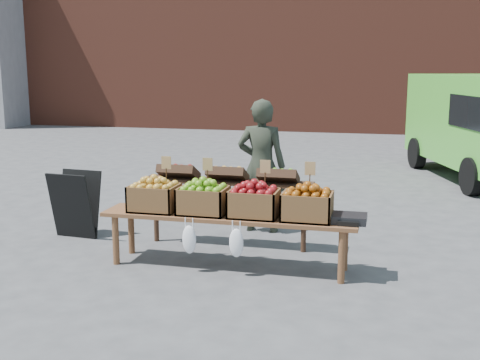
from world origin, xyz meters
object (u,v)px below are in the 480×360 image
(chalkboard_sign, at_px, (75,204))
(display_bench, at_px, (229,241))
(crate_russet_pears, at_px, (203,200))
(weighing_scale, at_px, (349,218))
(crate_red_apples, at_px, (254,203))
(vendor, at_px, (261,166))
(back_table, at_px, (228,203))
(crate_green_apples, at_px, (307,206))
(crate_golden_apples, at_px, (154,198))

(chalkboard_sign, xyz_separation_m, display_bench, (2.14, -0.64, -0.13))
(crate_russet_pears, xyz_separation_m, weighing_scale, (1.52, 0.00, -0.10))
(crate_red_apples, relative_size, weighing_scale, 1.47)
(vendor, height_order, crate_red_apples, vendor)
(chalkboard_sign, distance_m, back_table, 1.94)
(crate_green_apples, bearing_deg, vendor, 117.97)
(vendor, relative_size, crate_russet_pears, 3.40)
(crate_red_apples, xyz_separation_m, crate_green_apples, (0.55, 0.00, 0.00))
(vendor, height_order, back_table, vendor)
(display_bench, height_order, crate_red_apples, crate_red_apples)
(crate_golden_apples, bearing_deg, weighing_scale, 0.00)
(crate_golden_apples, xyz_separation_m, crate_green_apples, (1.65, 0.00, 0.00))
(crate_golden_apples, bearing_deg, crate_green_apples, 0.00)
(display_bench, height_order, crate_russet_pears, crate_russet_pears)
(back_table, height_order, display_bench, back_table)
(display_bench, distance_m, crate_golden_apples, 0.93)
(vendor, height_order, crate_golden_apples, vendor)
(crate_golden_apples, xyz_separation_m, crate_russet_pears, (0.55, 0.00, 0.00))
(chalkboard_sign, distance_m, weighing_scale, 3.45)
(chalkboard_sign, height_order, crate_red_apples, crate_red_apples)
(crate_green_apples, height_order, weighing_scale, crate_green_apples)
(display_bench, bearing_deg, crate_russet_pears, 180.00)
(crate_red_apples, bearing_deg, crate_green_apples, 0.00)
(crate_red_apples, bearing_deg, weighing_scale, 0.00)
(display_bench, distance_m, crate_green_apples, 0.93)
(vendor, xyz_separation_m, display_bench, (-0.03, -1.49, -0.57))
(crate_red_apples, bearing_deg, display_bench, 180.00)
(chalkboard_sign, bearing_deg, crate_russet_pears, -13.91)
(display_bench, distance_m, crate_russet_pears, 0.51)
(crate_green_apples, bearing_deg, back_table, 145.04)
(back_table, relative_size, display_bench, 0.78)
(vendor, relative_size, weighing_scale, 5.01)
(chalkboard_sign, bearing_deg, weighing_scale, -5.68)
(chalkboard_sign, height_order, display_bench, chalkboard_sign)
(back_table, distance_m, display_bench, 0.78)
(crate_russet_pears, bearing_deg, vendor, 78.27)
(crate_red_apples, height_order, weighing_scale, crate_red_apples)
(vendor, height_order, crate_green_apples, vendor)
(chalkboard_sign, bearing_deg, vendor, 26.38)
(crate_red_apples, xyz_separation_m, weighing_scale, (0.98, 0.00, -0.10))
(display_bench, xyz_separation_m, crate_golden_apples, (-0.82, 0.00, 0.42))
(back_table, xyz_separation_m, crate_russet_pears, (-0.07, -0.72, 0.19))
(crate_green_apples, bearing_deg, chalkboard_sign, 167.86)
(back_table, relative_size, crate_green_apples, 4.20)
(crate_russet_pears, xyz_separation_m, crate_green_apples, (1.10, 0.00, 0.00))
(chalkboard_sign, xyz_separation_m, crate_golden_apples, (1.31, -0.64, 0.29))
(back_table, height_order, crate_russet_pears, back_table)
(crate_russet_pears, bearing_deg, crate_red_apples, 0.00)
(vendor, distance_m, crate_golden_apples, 1.73)
(crate_russet_pears, relative_size, weighing_scale, 1.47)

